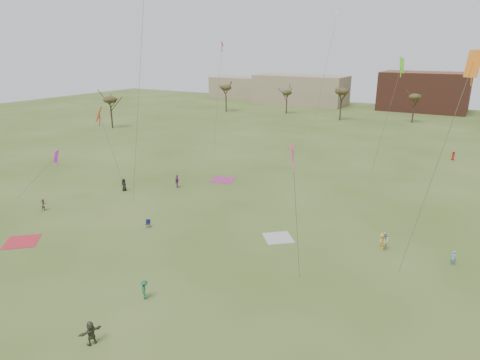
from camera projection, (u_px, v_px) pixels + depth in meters
The scene contains 19 objects.
ground at pixel (173, 274), 37.01m from camera, with size 260.00×260.00×0.00m, color #3E551A.
flyer_near_center at pixel (145, 290), 33.14m from camera, with size 1.06×0.61×1.64m, color #21633C.
spectator_fore_b at pixel (44, 205), 51.24m from camera, with size 0.73×0.57×1.51m, color #9A7762.
spectator_fore_c at pixel (91, 333), 28.01m from camera, with size 1.62×0.52×1.75m, color #4E4A37.
flyer_mid_a at pixel (124, 185), 58.29m from camera, with size 0.86×0.56×1.77m, color black.
flyer_mid_b at pixel (382, 241), 41.39m from camera, with size 1.10×0.63×1.70m, color gold.
flyer_mid_c at pixel (453, 258), 38.37m from camera, with size 0.52×0.34×1.43m, color #779EC6.
spectator_mid_d at pixel (177, 181), 59.57m from camera, with size 1.13×0.47×1.93m, color purple.
spectator_mid_e at pixel (384, 241), 41.20m from camera, with size 0.91×0.71×1.87m, color silver.
flyer_far_b at pixel (453, 156), 74.31m from camera, with size 0.78×0.51×1.59m, color red.
blanket_red at pixel (22, 242), 43.13m from camera, with size 3.21×3.21×0.03m, color red.
blanket_cream at pixel (278, 238), 44.02m from camera, with size 2.88×2.88×0.03m, color beige.
blanket_plum at pixel (223, 180), 63.29m from camera, with size 3.46×3.46×0.03m, color #A83372.
camp_chair_left at pixel (148, 225), 46.55m from camera, with size 0.70×0.72×0.87m.
kites_aloft at pixel (263, 22), 53.48m from camera, with size 63.73×59.05×27.92m.
tree_line at pixel (367, 100), 101.40m from camera, with size 117.44×49.32×8.91m.
building_tan at pixel (300, 90), 146.96m from camera, with size 32.00×14.00×10.00m, color #937F60.
building_brick at pixel (424, 91), 131.65m from camera, with size 26.00×16.00×12.00m, color brown.
building_tan_west at pixel (238, 87), 167.37m from camera, with size 20.00×12.00×8.00m, color #937F60.
Camera 1 is at (21.62, -25.26, 19.27)m, focal length 31.03 mm.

